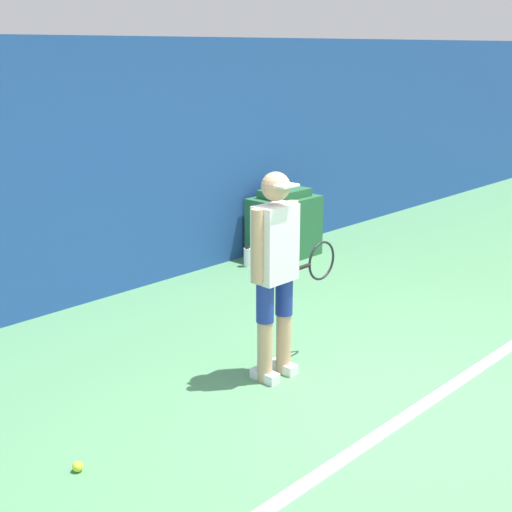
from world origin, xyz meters
TOP-DOWN VIEW (x-y plane):
  - ground_plane at (0.00, 0.00)m, footprint 24.00×24.00m
  - back_wall at (0.00, 3.54)m, footprint 24.00×0.10m
  - court_baseline at (0.00, -0.18)m, footprint 21.60×0.10m
  - tennis_player at (-0.21, 0.95)m, footprint 0.98×0.28m
  - tennis_ball at (-2.05, 0.94)m, footprint 0.07×0.07m
  - covered_chair at (2.40, 3.15)m, footprint 0.83×0.58m
  - water_bottle at (1.77, 3.18)m, footprint 0.09×0.09m

SIDE VIEW (x-z plane):
  - ground_plane at x=0.00m, z-range 0.00..0.00m
  - court_baseline at x=0.00m, z-range 0.00..0.01m
  - tennis_ball at x=-2.05m, z-range 0.00..0.07m
  - water_bottle at x=1.77m, z-range -0.01..0.24m
  - covered_chair at x=2.40m, z-range -0.02..0.83m
  - tennis_player at x=-0.21m, z-range 0.09..1.74m
  - back_wall at x=0.00m, z-range 0.00..2.64m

